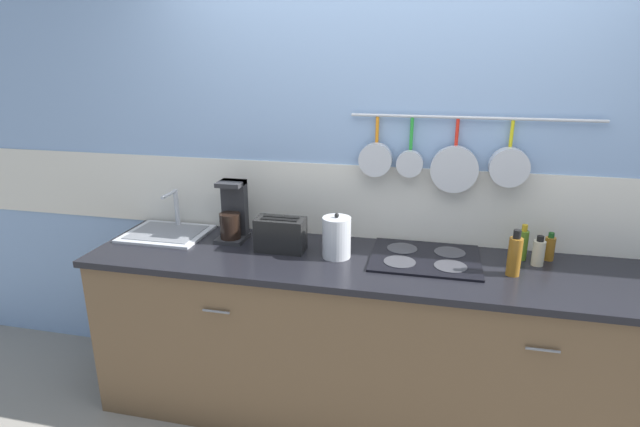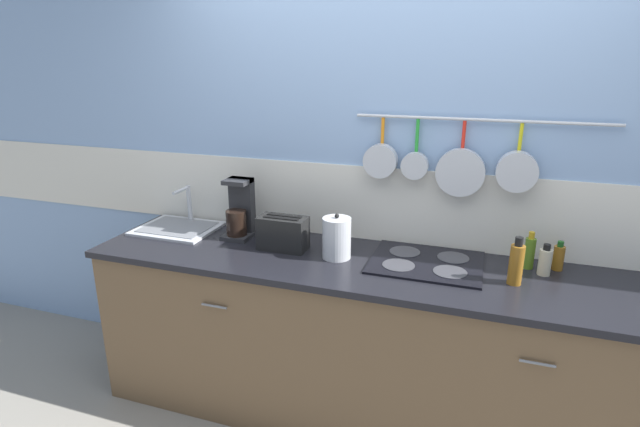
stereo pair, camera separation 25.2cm
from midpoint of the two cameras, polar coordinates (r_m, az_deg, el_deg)
The scene contains 13 objects.
ground_plane at distance 3.03m, azimuth 3.43°, elevation -21.97°, with size 12.00×12.00×0.00m, color gray.
wall_back at distance 2.79m, azimuth 5.24°, elevation 3.94°, with size 7.20×0.16×2.60m.
cabinet_base at distance 2.77m, azimuth 3.60°, elevation -14.84°, with size 3.00×0.65×0.90m.
countertop at distance 2.55m, azimuth 3.80°, elevation -6.00°, with size 3.04×0.67×0.03m.
sink_basin at distance 3.09m, azimuth -19.33°, elevation -1.98°, with size 0.46×0.38×0.24m.
coffee_maker at distance 2.87m, azimuth -12.43°, elevation -0.29°, with size 0.15×0.18×0.34m.
toaster at distance 2.68m, azimuth -7.23°, elevation -2.44°, with size 0.28×0.14×0.18m.
kettle at distance 2.57m, azimuth -0.90°, elevation -2.79°, with size 0.15×0.15×0.24m.
cooktop at distance 2.61m, azimuth 9.24°, elevation -5.09°, with size 0.55×0.45×0.01m.
bottle_cooking_wine at distance 2.49m, azimuth 18.69°, elevation -4.61°, with size 0.06×0.06×0.23m.
bottle_hot_sauce at distance 2.70m, azimuth 19.73°, elevation -3.37°, with size 0.05×0.05×0.19m.
bottle_vinegar at distance 2.66m, azimuth 21.26°, elevation -4.20°, with size 0.06×0.06×0.15m.
bottle_olive_oil at distance 2.75m, azimuth 22.43°, elevation -3.70°, with size 0.05×0.05×0.15m.
Camera 1 is at (0.23, -2.34, 1.94)m, focal length 28.00 mm.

